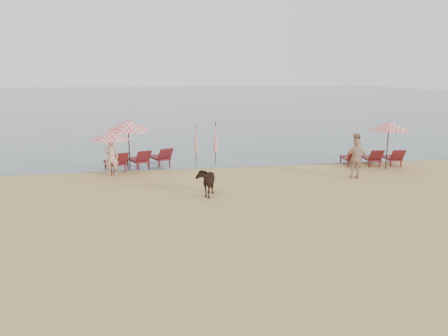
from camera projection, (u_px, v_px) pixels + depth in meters
The scene contains 13 objects.
ground at pixel (251, 236), 13.63m from camera, with size 120.00×120.00×0.00m, color tan.
sea at pixel (163, 97), 90.66m from camera, with size 160.00×140.00×0.06m, color #51606B.
lounger_cluster_left at pixel (139, 159), 23.23m from camera, with size 3.73×3.02×0.71m.
lounger_cluster_right at pixel (372, 157), 23.84m from camera, with size 3.21×2.13×0.66m.
umbrella_open_left_a at pixel (110, 136), 21.25m from camera, with size 1.95×1.95×2.22m.
umbrella_open_left_b at pixel (128, 125), 22.43m from camera, with size 2.14×2.18×2.73m.
umbrella_open_right at pixel (389, 126), 22.58m from camera, with size 2.10×2.10×2.56m.
umbrella_closed_left at pixel (196, 139), 24.66m from camera, with size 0.26×0.26×2.15m.
umbrella_closed_right at pixel (215, 137), 24.71m from camera, with size 0.28×0.28×2.31m.
cow at pixel (206, 181), 18.04m from camera, with size 0.66×1.45×1.22m, color black.
beachgoer_left at pixel (111, 157), 21.46m from camera, with size 0.68×0.44×1.85m, color tan.
beachgoer_right_a at pixel (355, 151), 23.02m from camera, with size 0.92×0.72×1.90m, color tan.
beachgoer_right_b at pixel (356, 159), 20.87m from camera, with size 1.13×0.47×1.92m, color tan.
Camera 1 is at (-3.01, -12.54, 5.00)m, focal length 35.00 mm.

